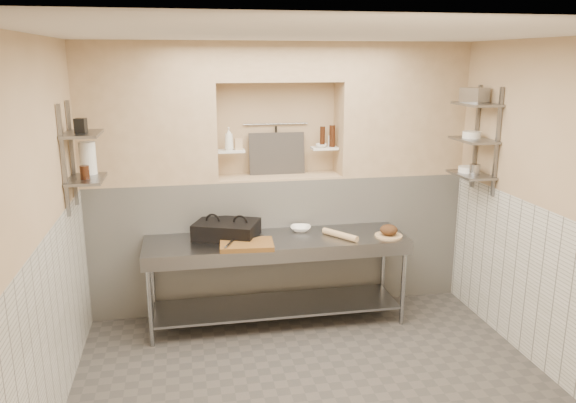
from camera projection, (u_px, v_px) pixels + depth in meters
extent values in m
cube|color=#4B4642|center=(315.00, 390.00, 4.68)|extent=(4.00, 3.90, 0.10)
cube|color=silver|center=(320.00, 27.00, 3.96)|extent=(4.00, 3.90, 0.10)
cube|color=tan|center=(35.00, 239.00, 3.95)|extent=(0.10, 3.90, 2.80)
cube|color=tan|center=(555.00, 210.00, 4.69)|extent=(0.10, 3.90, 2.80)
cube|color=tan|center=(275.00, 173.00, 6.22)|extent=(4.00, 0.10, 2.80)
cube|color=tan|center=(427.00, 353.00, 2.42)|extent=(4.00, 0.10, 2.80)
cube|color=silver|center=(279.00, 240.00, 6.16)|extent=(4.00, 0.40, 1.40)
cube|color=tan|center=(279.00, 176.00, 5.98)|extent=(1.30, 0.40, 0.02)
cube|color=tan|center=(147.00, 114.00, 5.57)|extent=(1.35, 0.40, 1.40)
cube|color=tan|center=(399.00, 109.00, 6.05)|extent=(1.35, 0.40, 1.40)
cube|color=tan|center=(278.00, 62.00, 5.69)|extent=(1.30, 0.40, 0.40)
cube|color=silver|center=(54.00, 329.00, 4.13)|extent=(0.02, 3.90, 1.40)
cube|color=silver|center=(540.00, 289.00, 4.85)|extent=(0.02, 3.90, 1.40)
cube|color=white|center=(231.00, 151.00, 5.82)|extent=(0.28, 0.16, 0.02)
cube|color=white|center=(324.00, 148.00, 6.00)|extent=(0.28, 0.16, 0.02)
cylinder|color=gray|center=(276.00, 124.00, 6.01)|extent=(0.70, 0.02, 0.02)
cylinder|color=black|center=(276.00, 140.00, 6.04)|extent=(0.02, 0.02, 0.30)
cube|color=#383330|center=(277.00, 154.00, 6.02)|extent=(0.60, 0.08, 0.45)
cube|color=slate|center=(72.00, 154.00, 5.05)|extent=(0.03, 0.03, 0.95)
cube|color=slate|center=(64.00, 161.00, 4.67)|extent=(0.03, 0.03, 0.95)
cube|color=slate|center=(86.00, 179.00, 4.94)|extent=(0.30, 0.50, 0.02)
cube|color=slate|center=(82.00, 134.00, 4.84)|extent=(0.30, 0.50, 0.03)
cube|color=slate|center=(476.00, 137.00, 5.76)|extent=(0.03, 0.03, 1.05)
cube|color=slate|center=(497.00, 143.00, 5.38)|extent=(0.03, 0.03, 1.05)
cube|color=slate|center=(471.00, 175.00, 5.63)|extent=(0.30, 0.50, 0.02)
cube|color=slate|center=(474.00, 140.00, 5.54)|extent=(0.30, 0.50, 0.02)
cube|color=slate|center=(477.00, 104.00, 5.45)|extent=(0.30, 0.50, 0.03)
cube|color=gray|center=(277.00, 240.00, 5.57)|extent=(2.60, 0.70, 0.04)
cube|color=gray|center=(277.00, 305.00, 5.74)|extent=(2.45, 0.60, 0.03)
cube|color=gray|center=(282.00, 257.00, 5.27)|extent=(2.60, 0.02, 0.12)
cylinder|color=gray|center=(150.00, 304.00, 5.18)|extent=(0.04, 0.04, 0.86)
cylinder|color=gray|center=(153.00, 280.00, 5.73)|extent=(0.04, 0.04, 0.86)
cylinder|color=gray|center=(403.00, 284.00, 5.63)|extent=(0.04, 0.04, 0.86)
cylinder|color=gray|center=(383.00, 264.00, 6.18)|extent=(0.04, 0.04, 0.86)
cube|color=black|center=(227.00, 232.00, 5.58)|extent=(0.72, 0.63, 0.11)
cube|color=black|center=(227.00, 224.00, 5.56)|extent=(0.72, 0.63, 0.05)
cube|color=brown|center=(247.00, 245.00, 5.30)|extent=(0.53, 0.39, 0.05)
cube|color=gray|center=(254.00, 238.00, 5.44)|extent=(0.21, 0.15, 0.01)
cylinder|color=gray|center=(230.00, 243.00, 5.25)|extent=(0.13, 0.25, 0.02)
imported|color=white|center=(301.00, 229.00, 5.80)|extent=(0.26, 0.26, 0.05)
cylinder|color=tan|center=(340.00, 235.00, 5.57)|extent=(0.29, 0.38, 0.06)
cylinder|color=tan|center=(388.00, 236.00, 5.62)|extent=(0.28, 0.28, 0.02)
ellipsoid|color=#4C2D19|center=(389.00, 230.00, 5.61)|extent=(0.18, 0.18, 0.11)
imported|color=white|center=(229.00, 139.00, 5.76)|extent=(0.10, 0.10, 0.24)
cube|color=tan|center=(238.00, 144.00, 5.82)|extent=(0.08, 0.08, 0.11)
imported|color=white|center=(321.00, 146.00, 5.97)|extent=(0.14, 0.14, 0.04)
cylinder|color=black|center=(332.00, 136.00, 5.98)|extent=(0.06, 0.06, 0.23)
cylinder|color=black|center=(322.00, 137.00, 6.00)|extent=(0.05, 0.05, 0.22)
cylinder|color=white|center=(331.00, 141.00, 6.03)|extent=(0.07, 0.07, 0.12)
cylinder|color=white|center=(88.00, 158.00, 5.06)|extent=(0.15, 0.15, 0.29)
cylinder|color=black|center=(85.00, 172.00, 4.87)|extent=(0.08, 0.08, 0.12)
cube|color=black|center=(81.00, 126.00, 4.78)|extent=(0.10, 0.10, 0.13)
cylinder|color=white|center=(468.00, 169.00, 5.68)|extent=(0.19, 0.19, 0.06)
cylinder|color=gray|center=(475.00, 170.00, 5.55)|extent=(0.10, 0.10, 0.10)
cylinder|color=white|center=(472.00, 135.00, 5.58)|extent=(0.18, 0.18, 0.07)
cube|color=gray|center=(474.00, 95.00, 5.49)|extent=(0.26, 0.28, 0.14)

